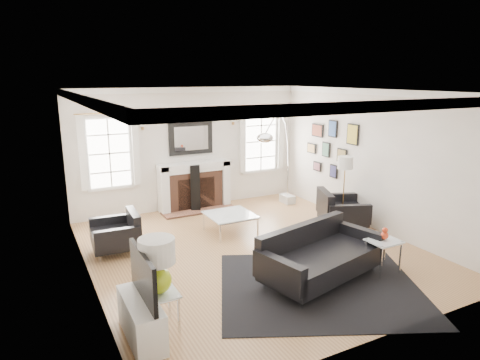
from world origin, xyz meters
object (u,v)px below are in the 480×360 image
fireplace (195,186)px  gourd_lamp (157,262)px  armchair_left (118,234)px  armchair_right (340,211)px  coffee_table (230,216)px  arc_floor_lamp (278,159)px  sofa (318,257)px

fireplace → gourd_lamp: bearing=-116.5°
armchair_left → gourd_lamp: 2.72m
armchair_left → gourd_lamp: bearing=-91.3°
fireplace → armchair_right: (2.14, -2.59, -0.18)m
armchair_left → gourd_lamp: (-0.06, -2.66, 0.56)m
gourd_lamp → coffee_table: bearing=49.3°
fireplace → arc_floor_lamp: bearing=-37.5°
fireplace → arc_floor_lamp: 2.05m
arc_floor_lamp → armchair_left: bearing=-171.0°
armchair_right → arc_floor_lamp: bearing=113.5°
sofa → armchair_right: (1.78, 1.61, 0.00)m
sofa → gourd_lamp: (-2.56, -0.20, 0.53)m
sofa → gourd_lamp: size_ratio=3.13×
armchair_right → gourd_lamp: size_ratio=1.74×
armchair_left → coffee_table: 2.17m
fireplace → armchair_right: 3.36m
arc_floor_lamp → coffee_table: bearing=-156.6°
armchair_left → fireplace: bearing=39.2°
armchair_right → gourd_lamp: (-4.34, -1.81, 0.53)m
sofa → arc_floor_lamp: bearing=69.0°
fireplace → armchair_right: fireplace is taller
armchair_right → coffee_table: size_ratio=1.37×
armchair_left → arc_floor_lamp: bearing=9.0°
armchair_right → fireplace: bearing=129.6°
sofa → coffee_table: 2.41m
fireplace → armchair_right: size_ratio=1.40×
sofa → armchair_left: (-2.50, 2.45, -0.03)m
armchair_right → coffee_table: 2.25m
armchair_left → arc_floor_lamp: (3.66, 0.58, 0.93)m
sofa → gourd_lamp: gourd_lamp is taller
armchair_left → arc_floor_lamp: size_ratio=0.39×
coffee_table → armchair_right: bearing=-20.2°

